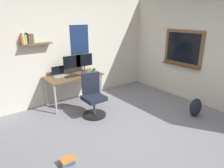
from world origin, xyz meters
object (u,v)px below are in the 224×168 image
object	(u,v)px
laptop	(59,74)
office_chair	(93,98)
coffee_mug	(94,70)
keyboard	(73,76)
monitor_primary	(72,63)
monitor_secondary	(84,62)
computer_mouse	(83,74)
desk	(74,78)
book_stack_on_floor	(68,161)
backpack	(196,107)

from	to	relation	value
laptop	office_chair	bearing A→B (deg)	-69.98
coffee_mug	keyboard	bearing A→B (deg)	-175.61
monitor_primary	monitor_secondary	size ratio (longest dim) A/B	1.00
monitor_primary	computer_mouse	xyz separation A→B (m)	(0.18, -0.19, -0.25)
desk	book_stack_on_floor	xyz separation A→B (m)	(-1.15, -1.93, -0.63)
office_chair	monitor_secondary	world-z (taller)	monitor_secondary
monitor_primary	monitor_secondary	distance (m)	0.34
desk	coffee_mug	bearing A→B (deg)	-3.35
monitor_primary	keyboard	size ratio (longest dim) A/B	1.25
office_chair	book_stack_on_floor	world-z (taller)	office_chair
monitor_primary	computer_mouse	world-z (taller)	monitor_primary
laptop	backpack	size ratio (longest dim) A/B	0.73
laptop	coffee_mug	bearing A→B (deg)	-12.14
laptop	coffee_mug	xyz separation A→B (m)	(0.89, -0.19, -0.01)
office_chair	monitor_primary	size ratio (longest dim) A/B	2.05
monitor_secondary	monitor_primary	bearing A→B (deg)	180.00
office_chair	backpack	size ratio (longest dim) A/B	2.25
desk	computer_mouse	distance (m)	0.25
book_stack_on_floor	laptop	bearing A→B (deg)	68.02
office_chair	backpack	world-z (taller)	office_chair
laptop	book_stack_on_floor	size ratio (longest dim) A/B	1.30
desk	keyboard	xyz separation A→B (m)	(-0.07, -0.08, 0.09)
desk	monitor_secondary	bearing A→B (deg)	16.21
monitor_primary	computer_mouse	size ratio (longest dim) A/B	4.46
backpack	monitor_primary	bearing A→B (deg)	126.85
keyboard	computer_mouse	size ratio (longest dim) A/B	3.56
laptop	monitor_secondary	bearing A→B (deg)	-4.04
computer_mouse	monitor_primary	bearing A→B (deg)	132.57
desk	monitor_secondary	xyz separation A→B (m)	(0.38, 0.11, 0.35)
monitor_primary	keyboard	world-z (taller)	monitor_primary
monitor_primary	office_chair	bearing A→B (deg)	-89.51
laptop	keyboard	world-z (taller)	laptop
coffee_mug	backpack	world-z (taller)	coffee_mug
monitor_primary	keyboard	bearing A→B (deg)	-117.92
desk	monitor_secondary	world-z (taller)	monitor_secondary
computer_mouse	backpack	bearing A→B (deg)	-53.71
keyboard	backpack	bearing A→B (deg)	-49.19
monitor_secondary	backpack	bearing A→B (deg)	-58.83
monitor_primary	coffee_mug	distance (m)	0.61
laptop	keyboard	size ratio (longest dim) A/B	0.84
computer_mouse	desk	bearing A→B (deg)	158.33
office_chair	keyboard	distance (m)	0.81
monitor_secondary	computer_mouse	world-z (taller)	monitor_secondary
office_chair	laptop	size ratio (longest dim) A/B	3.06
monitor_primary	backpack	distance (m)	3.06
desk	book_stack_on_floor	distance (m)	2.33
desk	office_chair	world-z (taller)	office_chair
desk	keyboard	size ratio (longest dim) A/B	3.69
monitor_secondary	keyboard	xyz separation A→B (m)	(-0.44, -0.19, -0.26)
laptop	backpack	world-z (taller)	laptop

